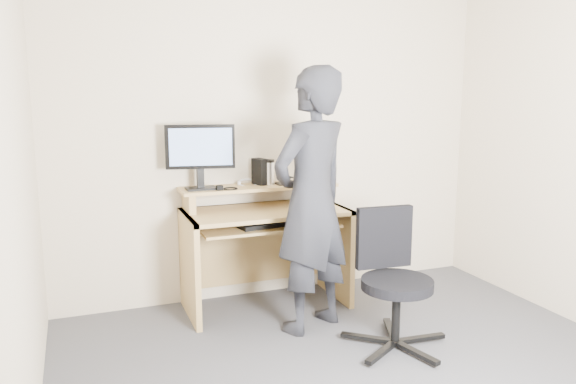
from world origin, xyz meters
TOP-DOWN VIEW (x-y plane):
  - back_wall at (0.00, 1.75)m, footprint 3.50×0.02m
  - desk at (-0.20, 1.53)m, footprint 1.20×0.60m
  - monitor at (-0.65, 1.58)m, footprint 0.49×0.14m
  - external_drive at (-0.18, 1.63)m, footprint 0.11×0.14m
  - travel_mug at (-0.11, 1.60)m, footprint 0.08×0.08m
  - smartphone at (-0.03, 1.58)m, footprint 0.07×0.13m
  - charger at (-0.53, 1.50)m, footprint 0.05×0.04m
  - headphones at (-0.27, 1.68)m, footprint 0.17×0.17m
  - keyboard at (-0.21, 1.36)m, footprint 0.48×0.25m
  - mouse at (0.08, 1.35)m, footprint 0.10×0.07m
  - office_chair at (0.35, 0.55)m, footprint 0.67×0.68m
  - person at (-0.04, 0.97)m, footprint 0.77×0.66m

SIDE VIEW (x-z plane):
  - office_chair at x=0.35m, z-range 0.04..0.90m
  - desk at x=-0.20m, z-range 0.09..1.00m
  - keyboard at x=-0.21m, z-range 0.65..0.68m
  - mouse at x=0.08m, z-range 0.75..0.79m
  - person at x=-0.04m, z-range 0.00..1.78m
  - smartphone at x=-0.03m, z-range 0.91..0.92m
  - headphones at x=-0.27m, z-range 0.89..0.95m
  - charger at x=-0.53m, z-range 0.91..0.94m
  - travel_mug at x=-0.11m, z-range 0.91..1.08m
  - external_drive at x=-0.18m, z-range 0.91..1.11m
  - monitor at x=-0.65m, z-range 0.96..1.43m
  - back_wall at x=0.00m, z-range 0.00..2.50m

